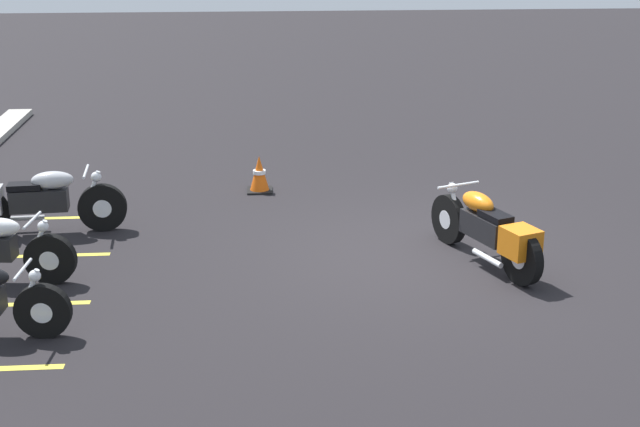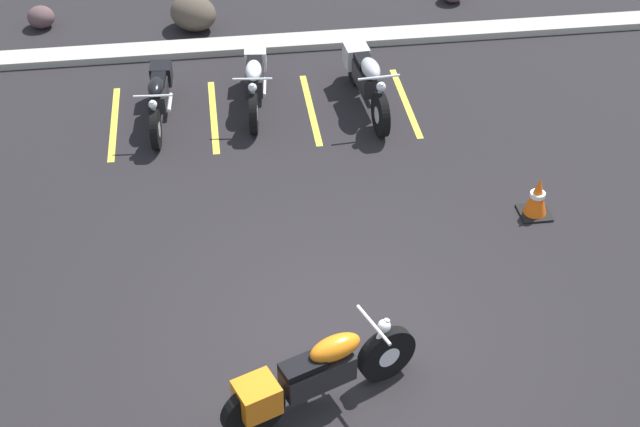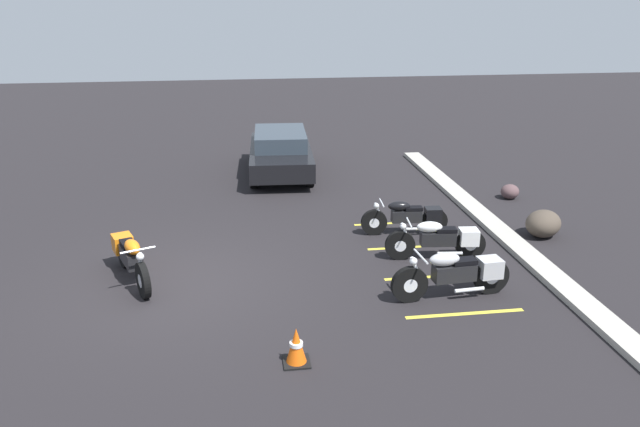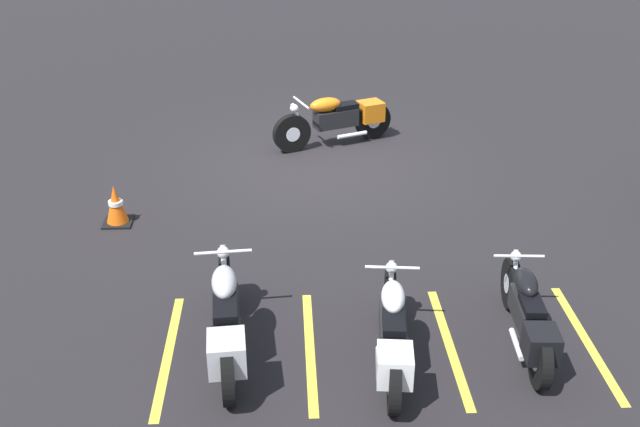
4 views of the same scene
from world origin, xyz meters
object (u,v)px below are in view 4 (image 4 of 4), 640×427
at_px(parked_bike_1, 393,333).
at_px(parked_bike_2, 226,320).
at_px(motorcycle_orange_featured, 339,119).
at_px(traffic_cone, 116,206).
at_px(parked_bike_0, 528,315).

xyz_separation_m(parked_bike_1, parked_bike_2, (1.70, -0.26, 0.03)).
height_order(motorcycle_orange_featured, traffic_cone, motorcycle_orange_featured).
distance_m(parked_bike_1, parked_bike_2, 1.72).
xyz_separation_m(motorcycle_orange_featured, parked_bike_0, (-1.57, 5.91, -0.05)).
height_order(parked_bike_1, parked_bike_2, parked_bike_2).
bearing_deg(parked_bike_2, motorcycle_orange_featured, -19.62).
height_order(parked_bike_0, parked_bike_2, parked_bike_2).
relative_size(motorcycle_orange_featured, traffic_cone, 3.64).
relative_size(parked_bike_0, traffic_cone, 3.42).
bearing_deg(motorcycle_orange_featured, traffic_cone, 18.84).
distance_m(motorcycle_orange_featured, traffic_cone, 4.38).
height_order(motorcycle_orange_featured, parked_bike_1, motorcycle_orange_featured).
bearing_deg(motorcycle_orange_featured, parked_bike_1, 69.52).
bearing_deg(motorcycle_orange_featured, parked_bike_2, 53.46).
height_order(parked_bike_0, traffic_cone, parked_bike_0).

